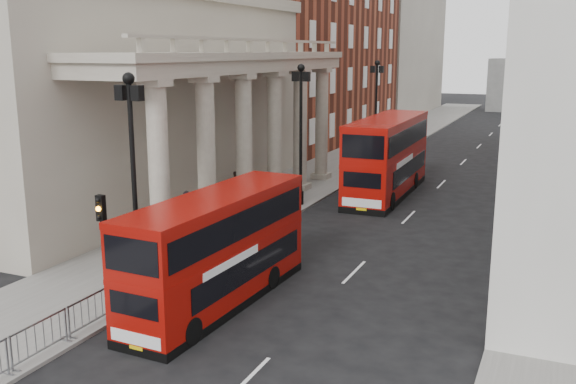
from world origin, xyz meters
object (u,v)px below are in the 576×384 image
object	(u,v)px
lamp_post_south	(133,171)
lamp_post_north	(376,104)
lamp_post_mid	(301,125)
traffic_light	(102,233)
monument_column	(522,5)
bus_far	(388,155)
pedestrian_b	(235,184)
pedestrian_c	(266,189)
pedestrian_a	(186,208)
bus_near	(218,248)

from	to	relation	value
lamp_post_south	lamp_post_north	bearing A→B (deg)	90.00
lamp_post_mid	traffic_light	bearing A→B (deg)	-89.68
monument_column	bus_far	size ratio (longest dim) A/B	4.65
traffic_light	bus_far	xyz separation A→B (m)	(3.83, 23.16, -0.49)
lamp_post_north	pedestrian_b	world-z (taller)	lamp_post_north
bus_far	pedestrian_c	size ratio (longest dim) A/B	6.37
lamp_post_south	pedestrian_a	size ratio (longest dim) A/B	4.46
lamp_post_south	pedestrian_c	xyz separation A→B (m)	(-1.99, 15.37, -3.88)
bus_near	pedestrian_b	bearing A→B (deg)	118.80
bus_far	pedestrian_c	distance (m)	8.42
lamp_post_mid	bus_near	xyz separation A→B (m)	(3.05, -15.28, -2.75)
pedestrian_b	lamp_post_north	bearing A→B (deg)	-140.48
monument_column	lamp_post_south	distance (m)	88.94
lamp_post_south	traffic_light	distance (m)	2.71
bus_far	pedestrian_a	bearing A→B (deg)	-123.31
monument_column	lamp_post_south	bearing A→B (deg)	-94.29
pedestrian_b	pedestrian_c	distance (m)	2.92
monument_column	pedestrian_c	world-z (taller)	monument_column
traffic_light	pedestrian_b	xyz separation A→B (m)	(-4.79, 18.47, -2.20)
lamp_post_south	lamp_post_north	xyz separation A→B (m)	(0.00, 32.00, 0.00)
bus_far	lamp_post_south	bearing A→B (deg)	-101.39
lamp_post_south	bus_far	world-z (taller)	lamp_post_south
lamp_post_north	lamp_post_mid	bearing A→B (deg)	-90.00
bus_far	pedestrian_a	distance (m)	14.29
lamp_post_south	bus_near	distance (m)	4.17
lamp_post_south	pedestrian_a	xyz separation A→B (m)	(-3.69, 9.16, -3.86)
monument_column	pedestrian_a	distance (m)	80.90
monument_column	lamp_post_mid	xyz separation A→B (m)	(-6.60, -72.00, -11.07)
lamp_post_mid	monument_column	bearing A→B (deg)	84.76
lamp_post_north	bus_near	size ratio (longest dim) A/B	0.86
traffic_light	pedestrian_c	xyz separation A→B (m)	(-2.09, 17.38, -2.07)
lamp_post_south	monument_column	bearing A→B (deg)	85.71
traffic_light	bus_near	xyz separation A→B (m)	(2.95, 2.73, -0.95)
pedestrian_b	pedestrian_c	world-z (taller)	pedestrian_c
lamp_post_mid	lamp_post_north	world-z (taller)	same
monument_column	lamp_post_mid	distance (m)	73.14
monument_column	lamp_post_mid	world-z (taller)	monument_column
monument_column	bus_far	world-z (taller)	monument_column
pedestrian_c	traffic_light	bearing A→B (deg)	-91.02
monument_column	pedestrian_b	size ratio (longest dim) A/B	34.26
lamp_post_north	bus_near	world-z (taller)	lamp_post_north
pedestrian_b	pedestrian_c	size ratio (longest dim) A/B	0.86
traffic_light	bus_far	size ratio (longest dim) A/B	0.37
monument_column	pedestrian_a	world-z (taller)	monument_column
lamp_post_south	traffic_light	world-z (taller)	lamp_post_south
pedestrian_c	lamp_post_north	bearing A→B (deg)	75.33
traffic_light	bus_near	bearing A→B (deg)	42.85
lamp_post_north	traffic_light	world-z (taller)	lamp_post_north
lamp_post_mid	bus_far	world-z (taller)	lamp_post_mid
lamp_post_south	pedestrian_a	world-z (taller)	lamp_post_south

